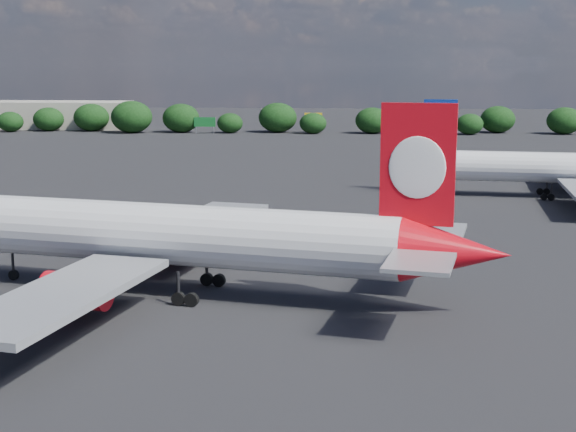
{
  "coord_description": "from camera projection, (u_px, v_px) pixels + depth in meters",
  "views": [
    {
      "loc": [
        19.78,
        -45.49,
        18.91
      ],
      "look_at": [
        16.0,
        12.0,
        8.0
      ],
      "focal_mm": 50.0,
      "sensor_mm": 36.0,
      "label": 1
    }
  ],
  "objects": [
    {
      "name": "ground",
      "position": [
        193.0,
        207.0,
        108.22
      ],
      "size": [
        500.0,
        500.0,
        0.0
      ],
      "primitive_type": "plane",
      "color": "black",
      "rests_on": "ground"
    },
    {
      "name": "horizon_treeline",
      "position": [
        276.0,
        119.0,
        225.15
      ],
      "size": [
        206.9,
        16.6,
        8.95
      ],
      "color": "black",
      "rests_on": "ground"
    },
    {
      "name": "qantas_airliner",
      "position": [
        189.0,
        237.0,
        65.94
      ],
      "size": [
        49.19,
        47.03,
        16.14
      ],
      "color": "white",
      "rests_on": "ground"
    },
    {
      "name": "billboard_yellow",
      "position": [
        313.0,
        119.0,
        226.33
      ],
      "size": [
        5.0,
        0.3,
        5.5
      ],
      "color": "yellow",
      "rests_on": "ground"
    },
    {
      "name": "terminal_building",
      "position": [
        59.0,
        115.0,
        241.07
      ],
      "size": [
        42.0,
        16.0,
        8.0
      ],
      "color": "#9F9889",
      "rests_on": "ground"
    },
    {
      "name": "china_southern_airliner",
      "position": [
        552.0,
        168.0,
        114.8
      ],
      "size": [
        42.71,
        40.71,
        13.93
      ],
      "color": "white",
      "rests_on": "ground"
    },
    {
      "name": "highway_sign",
      "position": [
        205.0,
        122.0,
        222.52
      ],
      "size": [
        6.0,
        0.3,
        4.5
      ],
      "color": "#125D24",
      "rests_on": "ground"
    }
  ]
}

